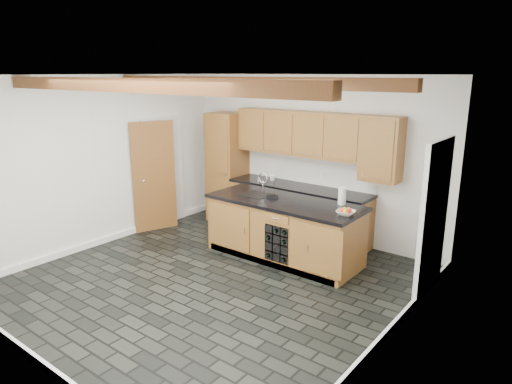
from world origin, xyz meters
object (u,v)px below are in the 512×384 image
(island, at_px, (284,230))
(paper_towel, at_px, (342,196))
(kitchen_scale, at_px, (272,196))
(fruit_bowl, at_px, (346,213))

(island, relative_size, paper_towel, 9.59)
(kitchen_scale, distance_m, paper_towel, 1.09)
(island, xyz_separation_m, fruit_bowl, (1.07, -0.07, 0.50))
(fruit_bowl, bearing_deg, kitchen_scale, 175.29)
(kitchen_scale, relative_size, paper_towel, 0.76)
(kitchen_scale, relative_size, fruit_bowl, 0.77)
(fruit_bowl, xyz_separation_m, paper_towel, (-0.29, 0.43, 0.10))
(island, distance_m, fruit_bowl, 1.18)
(kitchen_scale, height_order, paper_towel, paper_towel)
(kitchen_scale, distance_m, fruit_bowl, 1.33)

